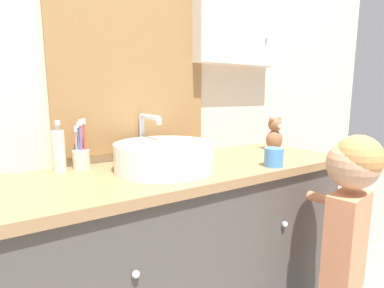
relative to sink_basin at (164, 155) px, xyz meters
The scene contains 8 objects.
wall_back 0.47m from the sink_basin, 66.82° to the left, with size 3.20×0.18×2.50m.
vanity_counter 0.49m from the sink_basin, ahead, with size 1.45×0.51×0.85m.
sink_basin is the anchor object (origin of this frame).
toothbrush_holder 0.33m from the sink_basin, 146.43° to the left, with size 0.07×0.07×0.20m.
soap_dispenser 0.39m from the sink_basin, 154.32° to the left, with size 0.04×0.04×0.20m.
child_figure 0.75m from the sink_basin, 37.80° to the right, with size 0.20×0.48×1.00m.
teddy_bear 0.69m from the sink_basin, ahead, with size 0.10×0.08×0.17m.
drinking_cup 0.45m from the sink_basin, 26.21° to the right, with size 0.08×0.08×0.08m, color #4789D1.
Camera 1 is at (-0.62, -0.68, 1.15)m, focal length 28.00 mm.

